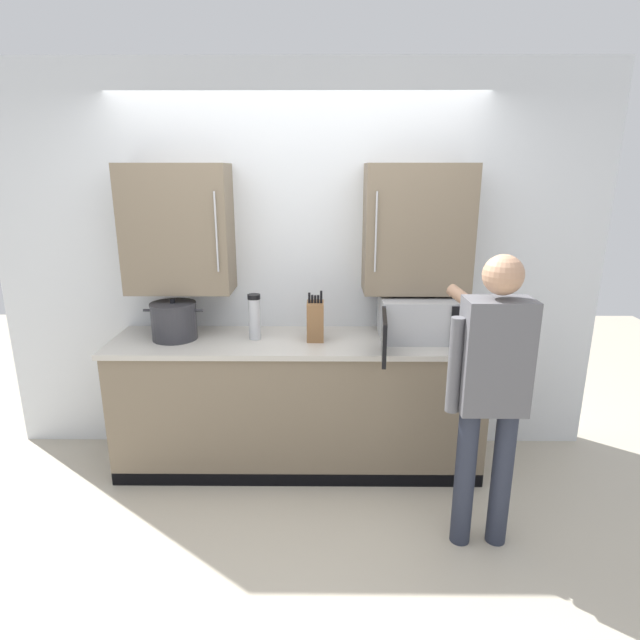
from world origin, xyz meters
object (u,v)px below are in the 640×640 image
thermos_flask (255,317)px  knife_block (315,321)px  microwave_oven (420,318)px  person_figure (491,380)px  stock_pot (174,321)px

thermos_flask → knife_block: size_ratio=0.90×
microwave_oven → knife_block: knife_block is taller
microwave_oven → thermos_flask: bearing=-179.3°
microwave_oven → person_figure: size_ratio=0.50×
thermos_flask → person_figure: 1.55m
microwave_oven → person_figure: 0.86m
microwave_oven → stock_pot: bearing=-179.4°
microwave_oven → person_figure: bearing=-75.0°
microwave_oven → knife_block: size_ratio=2.37×
person_figure → knife_block: bearing=139.1°
stock_pot → knife_block: size_ratio=1.17×
thermos_flask → knife_block: bearing=-2.6°
stock_pot → person_figure: person_figure is taller
stock_pot → thermos_flask: size_ratio=1.30×
microwave_oven → stock_pot: 1.63m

